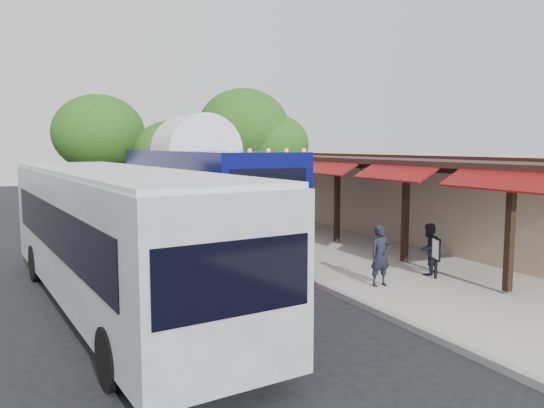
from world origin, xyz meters
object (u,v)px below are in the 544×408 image
coach_bus (196,194)px  ped_d (266,209)px  ped_c (285,236)px  ped_b (429,249)px  sign_board (436,251)px  city_bus (113,232)px  ped_a (380,256)px

coach_bus → ped_d: 6.47m
ped_c → ped_d: (2.80, 7.33, -0.00)m
ped_b → sign_board: (-0.16, -0.49, 0.04)m
ped_c → sign_board: bearing=121.7°
coach_bus → ped_c: coach_bus is taller
coach_bus → ped_c: bearing=-57.5°
city_bus → sign_board: 8.87m
city_bus → ped_d: 13.23m
ped_c → ped_a: bearing=99.9°
coach_bus → city_bus: size_ratio=0.99×
coach_bus → ped_b: 8.63m
ped_c → sign_board: (2.64, -4.28, 0.04)m
ped_d → sign_board: bearing=119.5°
city_bus → ped_d: bearing=42.6°
ped_a → ped_b: (2.07, 0.40, -0.07)m
city_bus → ped_b: 8.95m
ped_a → coach_bus: bearing=112.0°
city_bus → ped_a: (6.73, -1.68, -0.89)m
coach_bus → city_bus: coach_bus is taller
city_bus → ped_c: (6.00, 2.51, -0.96)m
ped_b → city_bus: bearing=-27.9°
ped_a → ped_d: (2.07, 11.52, -0.07)m
ped_a → ped_c: bearing=101.3°
coach_bus → ped_c: (2.05, -3.23, -1.25)m
ped_a → ped_c: (-0.73, 4.19, -0.06)m
coach_bus → city_bus: (-3.95, -5.74, -0.30)m
ped_b → ped_c: (-2.80, 3.79, 0.00)m
ped_a → sign_board: (1.91, -0.09, -0.03)m
coach_bus → ped_b: bearing=-55.2°
city_bus → coach_bus: bearing=49.9°
coach_bus → ped_b: size_ratio=8.30×
ped_a → sign_board: size_ratio=1.40×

